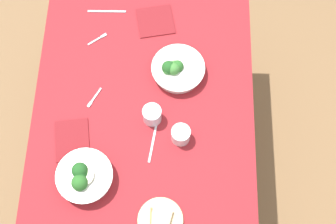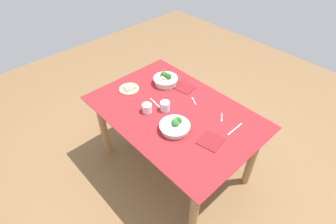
% 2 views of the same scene
% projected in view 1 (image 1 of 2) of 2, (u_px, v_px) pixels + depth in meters
% --- Properties ---
extents(ground_plane, '(6.00, 6.00, 0.00)m').
position_uv_depth(ground_plane, '(150.00, 153.00, 2.76)').
color(ground_plane, brown).
extents(dining_table, '(1.44, 0.98, 0.74)m').
position_uv_depth(dining_table, '(145.00, 113.00, 2.17)').
color(dining_table, maroon).
rests_on(dining_table, ground_plane).
extents(broccoli_bowl_far, '(0.24, 0.24, 0.09)m').
position_uv_depth(broccoli_bowl_far, '(177.00, 69.00, 2.10)').
color(broccoli_bowl_far, silver).
rests_on(broccoli_bowl_far, dining_table).
extents(broccoli_bowl_near, '(0.23, 0.23, 0.11)m').
position_uv_depth(broccoli_bowl_near, '(84.00, 177.00, 1.90)').
color(broccoli_bowl_near, silver).
rests_on(broccoli_bowl_near, dining_table).
extents(bread_side_plate, '(0.18, 0.18, 0.03)m').
position_uv_depth(bread_side_plate, '(160.00, 220.00, 1.87)').
color(bread_side_plate, '#D6B27A').
rests_on(bread_side_plate, dining_table).
extents(water_glass_center, '(0.08, 0.08, 0.08)m').
position_uv_depth(water_glass_center, '(152.00, 115.00, 2.01)').
color(water_glass_center, silver).
rests_on(water_glass_center, dining_table).
extents(water_glass_side, '(0.08, 0.08, 0.08)m').
position_uv_depth(water_glass_side, '(181.00, 135.00, 1.98)').
color(water_glass_side, silver).
rests_on(water_glass_side, dining_table).
extents(fork_by_far_bowl, '(0.10, 0.06, 0.00)m').
position_uv_depth(fork_by_far_bowl, '(94.00, 98.00, 2.08)').
color(fork_by_far_bowl, '#B7B7BC').
rests_on(fork_by_far_bowl, dining_table).
extents(fork_by_near_bowl, '(0.07, 0.09, 0.00)m').
position_uv_depth(fork_by_near_bowl, '(98.00, 39.00, 2.19)').
color(fork_by_near_bowl, '#B7B7BC').
rests_on(fork_by_near_bowl, dining_table).
extents(table_knife_left, '(0.01, 0.19, 0.00)m').
position_uv_depth(table_knife_left, '(107.00, 11.00, 2.25)').
color(table_knife_left, '#B7B7BC').
rests_on(table_knife_left, dining_table).
extents(table_knife_right, '(0.18, 0.04, 0.00)m').
position_uv_depth(table_knife_right, '(153.00, 142.00, 2.00)').
color(table_knife_right, '#B7B7BC').
rests_on(table_knife_right, dining_table).
extents(napkin_folded_upper, '(0.19, 0.20, 0.01)m').
position_uv_depth(napkin_folded_upper, '(155.00, 21.00, 2.23)').
color(napkin_folded_upper, maroon).
rests_on(napkin_folded_upper, dining_table).
extents(napkin_folded_lower, '(0.21, 0.17, 0.01)m').
position_uv_depth(napkin_folded_lower, '(72.00, 140.00, 2.00)').
color(napkin_folded_lower, maroon).
rests_on(napkin_folded_lower, dining_table).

